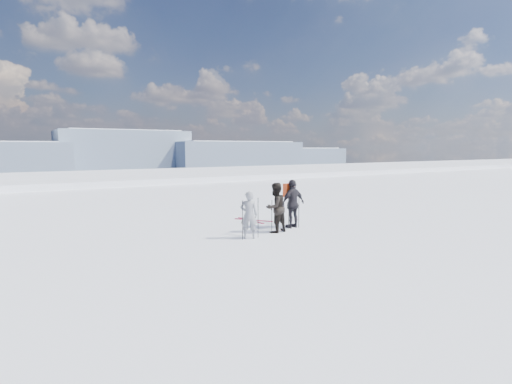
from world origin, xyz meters
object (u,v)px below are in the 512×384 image
(skier_dark, at_px, (275,208))
(skier_pack, at_px, (293,204))
(skier_grey, at_px, (249,215))
(skis_loose, at_px, (252,220))

(skier_dark, distance_m, skier_pack, 1.07)
(skier_grey, relative_size, skier_pack, 0.87)
(skier_pack, bearing_deg, skis_loose, -80.01)
(skier_pack, relative_size, skis_loose, 1.07)
(skier_grey, height_order, skier_pack, skier_pack)
(skier_grey, xyz_separation_m, skier_dark, (1.29, 0.35, 0.10))
(skier_dark, bearing_deg, skier_grey, 1.88)
(skier_dark, xyz_separation_m, skis_loose, (0.46, 2.37, -0.87))
(skier_dark, height_order, skis_loose, skier_dark)
(skis_loose, bearing_deg, skier_pack, -74.73)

